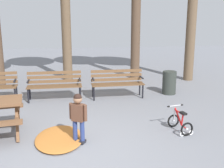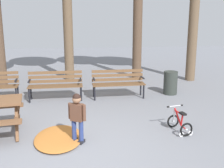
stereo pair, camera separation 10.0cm
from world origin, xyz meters
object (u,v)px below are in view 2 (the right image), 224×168
object	(u,v)px
park_bench_left	(56,83)
kids_bicycle	(180,123)
park_bench_right	(118,81)
child_standing	(77,114)
trash_bin	(170,83)

from	to	relation	value
park_bench_left	kids_bicycle	world-z (taller)	park_bench_left
park_bench_right	park_bench_left	bearing A→B (deg)	179.98
park_bench_right	child_standing	world-z (taller)	child_standing
child_standing	trash_bin	distance (m)	4.44
park_bench_right	kids_bicycle	xyz separation A→B (m)	(0.93, -2.85, -0.31)
kids_bicycle	child_standing	bearing A→B (deg)	-173.36
park_bench_left	park_bench_right	size ratio (longest dim) A/B	1.00
park_bench_left	trash_bin	distance (m)	3.64
park_bench_right	trash_bin	size ratio (longest dim) A/B	2.17
kids_bicycle	park_bench_right	bearing A→B (deg)	108.07
park_bench_left	child_standing	size ratio (longest dim) A/B	1.59
park_bench_right	kids_bicycle	world-z (taller)	park_bench_right
trash_bin	park_bench_right	bearing A→B (deg)	-174.71
park_bench_left	park_bench_right	xyz separation A→B (m)	(1.90, -0.00, 0.00)
park_bench_left	trash_bin	size ratio (longest dim) A/B	2.17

